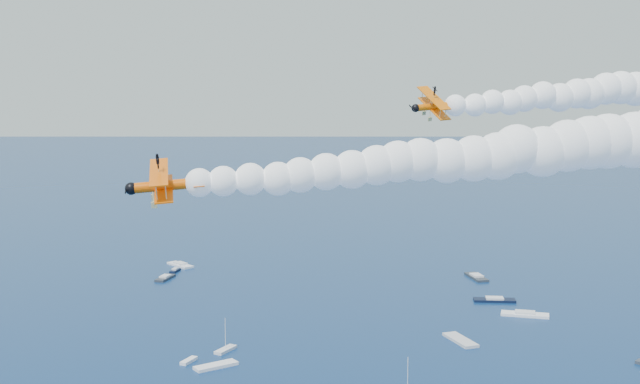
# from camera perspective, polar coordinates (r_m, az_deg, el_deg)

# --- Properties ---
(biplane_lead) EXTENTS (10.08, 10.87, 7.50)m
(biplane_lead) POSITION_cam_1_polar(r_m,az_deg,el_deg) (109.55, 8.03, 5.90)
(biplane_lead) COLOR orange
(biplane_trail) EXTENTS (10.64, 11.93, 7.45)m
(biplane_trail) POSITION_cam_1_polar(r_m,az_deg,el_deg) (82.70, -10.61, 0.44)
(biplane_trail) COLOR #FF5F05
(smoke_trail_trail) EXTENTS (71.87, 54.41, 12.50)m
(smoke_trail_trail) POSITION_cam_1_polar(r_m,az_deg,el_deg) (88.68, 12.04, 2.58)
(smoke_trail_trail) COLOR white
(spectator_boats) EXTENTS (224.24, 172.39, 0.70)m
(spectator_boats) POSITION_cam_1_polar(r_m,az_deg,el_deg) (196.55, 8.43, -10.87)
(spectator_boats) COLOR white
(spectator_boats) RESTS_ON ground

